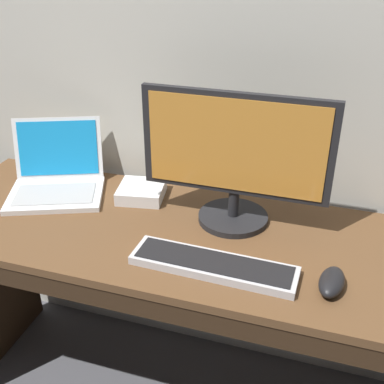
# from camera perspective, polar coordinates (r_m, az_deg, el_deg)

# --- Properties ---
(desk) EXTENTS (1.58, 0.58, 0.76)m
(desk) POSITION_cam_1_polar(r_m,az_deg,el_deg) (1.58, -2.47, -11.56)
(desk) COLOR brown
(desk) RESTS_ON ground
(laptop_white) EXTENTS (0.39, 0.38, 0.23)m
(laptop_white) POSITION_cam_1_polar(r_m,az_deg,el_deg) (1.70, -15.84, 1.19)
(laptop_white) COLOR white
(laptop_white) RESTS_ON desk
(external_monitor) EXTENTS (0.56, 0.22, 0.41)m
(external_monitor) POSITION_cam_1_polar(r_m,az_deg,el_deg) (1.39, 5.16, 3.84)
(external_monitor) COLOR black
(external_monitor) RESTS_ON desk
(wired_keyboard) EXTENTS (0.45, 0.13, 0.03)m
(wired_keyboard) POSITION_cam_1_polar(r_m,az_deg,el_deg) (1.29, 2.57, -8.70)
(wired_keyboard) COLOR #BCBCC1
(wired_keyboard) RESTS_ON desk
(computer_mouse) EXTENTS (0.08, 0.13, 0.04)m
(computer_mouse) POSITION_cam_1_polar(r_m,az_deg,el_deg) (1.27, 16.31, -10.24)
(computer_mouse) COLOR black
(computer_mouse) RESTS_ON desk
(external_drive_box) EXTENTS (0.17, 0.17, 0.04)m
(external_drive_box) POSITION_cam_1_polar(r_m,az_deg,el_deg) (1.62, -6.05, 0.04)
(external_drive_box) COLOR silver
(external_drive_box) RESTS_ON desk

